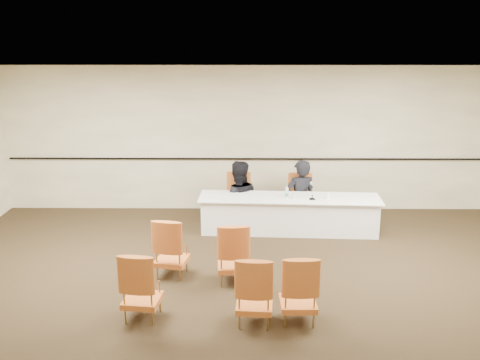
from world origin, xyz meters
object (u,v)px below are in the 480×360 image
panel_table (289,214)px  aud_chair_front_left (171,247)px  microphone (312,192)px  water_bottle (287,192)px  panelist_main_chair (300,199)px  coffee_cup (328,196)px  aud_chair_back_left (142,284)px  aud_chair_back_mid (255,289)px  panelist_second_chair (238,198)px  drinking_glass (294,196)px  panelist_main (300,202)px  aud_chair_front_mid (233,252)px  panelist_second (238,204)px  aud_chair_back_right (298,288)px

panel_table → aud_chair_front_left: (-1.95, -1.92, 0.14)m
microphone → water_bottle: size_ratio=1.40×
panelist_main_chair → coffee_cup: size_ratio=7.80×
aud_chair_back_left → panelist_main_chair: bearing=63.4°
water_bottle → aud_chair_back_mid: aud_chair_back_mid is taller
panelist_second_chair → drinking_glass: panelist_second_chair is taller
water_bottle → aud_chair_front_left: aud_chair_front_left is taller
panelist_second_chair → aud_chair_back_left: 3.93m
aud_chair_front_left → panelist_second_chair: bearing=78.7°
panel_table → panelist_main: (0.26, 0.51, 0.08)m
aud_chair_front_mid → microphone: bearing=50.9°
panelist_main → panelist_second: (-1.22, 0.06, -0.07)m
panelist_main → panelist_main_chair: size_ratio=1.79×
water_bottle → aud_chair_back_right: (-0.09, -3.23, -0.30)m
panelist_second_chair → panelist_second: bearing=0.0°
panelist_second_chair → aud_chair_front_mid: 2.67m
drinking_glass → coffee_cup: size_ratio=0.82×
panelist_second → microphone: 1.61m
panelist_main_chair → aud_chair_back_right: bearing=-93.2°
drinking_glass → aud_chair_back_mid: (-0.78, -3.20, -0.25)m
panel_table → aud_chair_front_mid: size_ratio=3.54×
drinking_glass → aud_chair_front_left: aud_chair_front_left is taller
panelist_main → coffee_cup: panelist_main is taller
panel_table → aud_chair_back_mid: (-0.71, -3.30, 0.14)m
panelist_main_chair → aud_chair_back_right: 3.77m
aud_chair_front_mid → drinking_glass: bearing=58.2°
drinking_glass → aud_chair_back_left: (-2.25, -3.08, -0.25)m
coffee_cup → aud_chair_back_left: aud_chair_back_left is taller
panelist_second_chair → aud_chair_back_mid: size_ratio=1.00×
panel_table → aud_chair_back_mid: aud_chair_back_mid is taller
panelist_main_chair → panelist_second_chair: size_ratio=1.00×
microphone → aud_chair_front_mid: 2.45m
panel_table → drinking_glass: size_ratio=33.63×
panelist_main → drinking_glass: size_ratio=17.03×
aud_chair_back_right → panelist_main_chair: bearing=82.4°
panelist_main → aud_chair_back_right: panelist_main is taller
coffee_cup → aud_chair_front_left: aud_chair_front_left is taller
aud_chair_back_mid → panelist_main: bearing=80.0°
panelist_main_chair → aud_chair_front_left: 3.28m
aud_chair_back_left → aud_chair_front_mid: bearing=49.3°
panel_table → panelist_main: 0.57m
panelist_second_chair → drinking_glass: 1.26m
drinking_glass → aud_chair_front_mid: (-1.08, -2.01, -0.25)m
panelist_main_chair → aud_chair_front_mid: (-1.26, -2.61, 0.00)m
panelist_main_chair → microphone: bearing=-74.1°
aud_chair_back_left → aud_chair_back_mid: size_ratio=1.00×
drinking_glass → coffee_cup: 0.61m
panelist_second_chair → aud_chair_front_left: size_ratio=1.00×
panelist_second → aud_chair_back_mid: (0.26, -3.86, 0.13)m
aud_chair_back_left → aud_chair_back_right: (2.03, -0.07, 0.00)m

